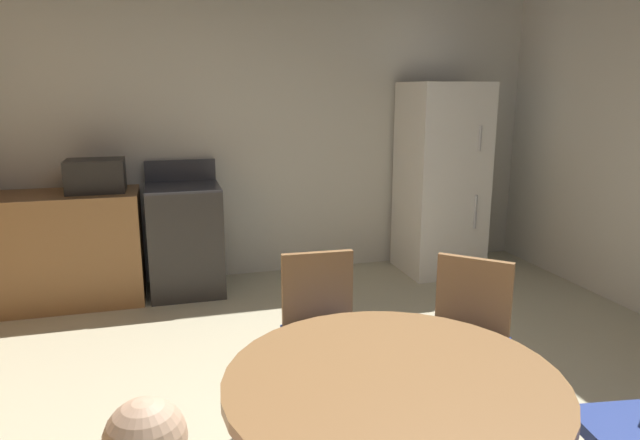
# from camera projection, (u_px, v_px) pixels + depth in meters

# --- Properties ---
(wall_back) EXTENTS (5.86, 0.12, 2.70)m
(wall_back) POSITION_uv_depth(u_px,v_px,m) (243.00, 129.00, 5.08)
(wall_back) COLOR beige
(wall_back) RESTS_ON ground
(kitchen_counter) EXTENTS (1.71, 0.60, 0.90)m
(kitchen_counter) POSITION_uv_depth(u_px,v_px,m) (29.00, 251.00, 4.44)
(kitchen_counter) COLOR olive
(kitchen_counter) RESTS_ON ground
(oven_range) EXTENTS (0.60, 0.60, 1.10)m
(oven_range) POSITION_uv_depth(u_px,v_px,m) (185.00, 238.00, 4.76)
(oven_range) COLOR #2D2B28
(oven_range) RESTS_ON ground
(refrigerator) EXTENTS (0.68, 0.68, 1.76)m
(refrigerator) POSITION_uv_depth(u_px,v_px,m) (441.00, 179.00, 5.23)
(refrigerator) COLOR white
(refrigerator) RESTS_ON ground
(microwave) EXTENTS (0.44, 0.32, 0.26)m
(microwave) POSITION_uv_depth(u_px,v_px,m) (96.00, 176.00, 4.45)
(microwave) COLOR black
(microwave) RESTS_ON kitchen_counter
(dining_table) EXTENTS (1.15, 1.15, 0.76)m
(dining_table) POSITION_uv_depth(u_px,v_px,m) (392.00, 420.00, 1.92)
(dining_table) COLOR olive
(dining_table) RESTS_ON ground
(chair_northeast) EXTENTS (0.57, 0.57, 0.87)m
(chair_northeast) POSITION_uv_depth(u_px,v_px,m) (466.00, 335.00, 2.81)
(chair_northeast) COLOR olive
(chair_northeast) RESTS_ON ground
(chair_north) EXTENTS (0.42, 0.42, 0.87)m
(chair_north) POSITION_uv_depth(u_px,v_px,m) (322.00, 327.00, 2.91)
(chair_north) COLOR olive
(chair_north) RESTS_ON ground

